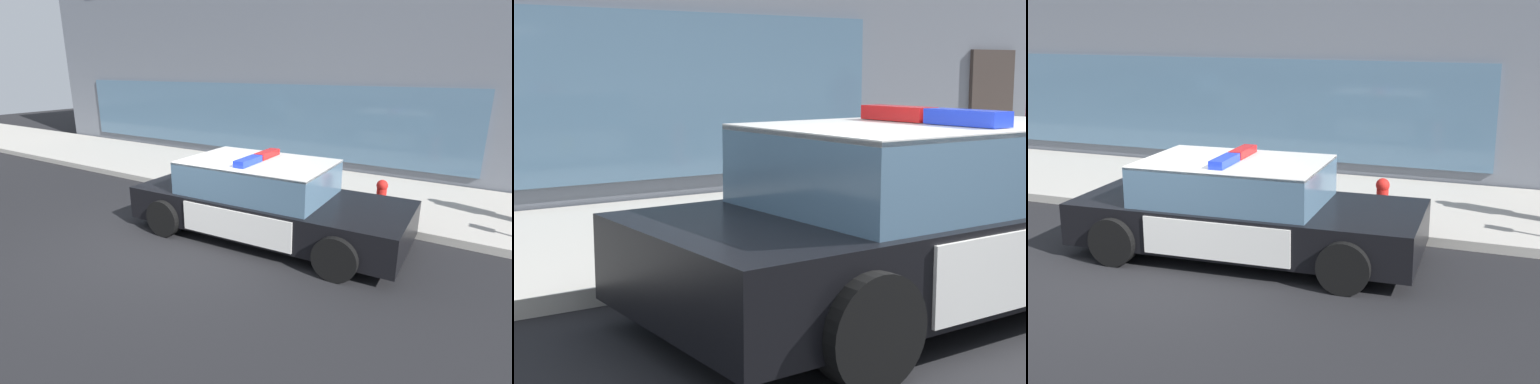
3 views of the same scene
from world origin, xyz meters
TOP-DOWN VIEW (x-y plane):
  - ground at (0.00, 0.00)m, footprint 48.00×48.00m
  - sidewalk at (0.00, 4.27)m, footprint 48.00×3.58m
  - storefront_building at (0.04, 11.48)m, footprint 23.47×10.83m
  - police_cruiser at (1.13, 1.21)m, footprint 4.99×2.27m
  - fire_hydrant at (2.76, 2.96)m, footprint 0.34×0.39m

SIDE VIEW (x-z plane):
  - ground at x=0.00m, z-range 0.00..0.00m
  - sidewalk at x=0.00m, z-range 0.00..0.15m
  - fire_hydrant at x=2.76m, z-range 0.14..0.86m
  - police_cruiser at x=1.13m, z-range -0.07..1.43m
  - storefront_building at x=0.04m, z-range 0.00..8.56m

